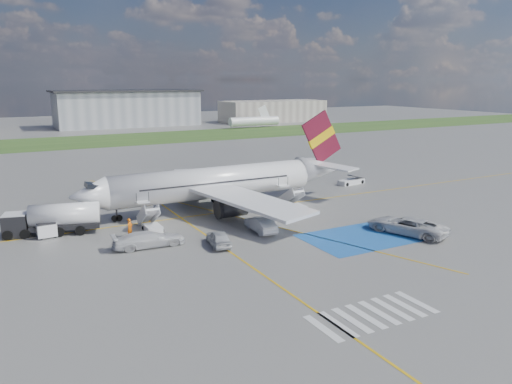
# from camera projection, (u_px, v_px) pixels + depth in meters

# --- Properties ---
(ground) EXTENTS (400.00, 400.00, 0.00)m
(ground) POSITION_uv_depth(u_px,v_px,m) (267.00, 239.00, 50.99)
(ground) COLOR #60605E
(ground) RESTS_ON ground
(grass_strip) EXTENTS (400.00, 30.00, 0.01)m
(grass_strip) POSITION_uv_depth(u_px,v_px,m) (91.00, 141.00, 132.61)
(grass_strip) COLOR #2D4C1E
(grass_strip) RESTS_ON ground
(taxiway_line_main) EXTENTS (120.00, 0.20, 0.01)m
(taxiway_line_main) POSITION_uv_depth(u_px,v_px,m) (219.00, 213.00, 61.30)
(taxiway_line_main) COLOR gold
(taxiway_line_main) RESTS_ON ground
(taxiway_line_cross) EXTENTS (0.20, 60.00, 0.01)m
(taxiway_line_cross) POSITION_uv_depth(u_px,v_px,m) (275.00, 283.00, 40.09)
(taxiway_line_cross) COLOR gold
(taxiway_line_cross) RESTS_ON ground
(taxiway_line_diag) EXTENTS (20.71, 56.45, 0.01)m
(taxiway_line_diag) POSITION_uv_depth(u_px,v_px,m) (219.00, 213.00, 61.30)
(taxiway_line_diag) COLOR gold
(taxiway_line_diag) RESTS_ON ground
(staging_box) EXTENTS (14.00, 8.00, 0.01)m
(staging_box) POSITION_uv_depth(u_px,v_px,m) (369.00, 236.00, 52.17)
(staging_box) COLOR #1C57A8
(staging_box) RESTS_ON ground
(crosswalk) EXTENTS (9.00, 4.00, 0.01)m
(crosswalk) POSITION_uv_depth(u_px,v_px,m) (372.00, 314.00, 34.69)
(crosswalk) COLOR silver
(crosswalk) RESTS_ON ground
(terminal_centre) EXTENTS (48.00, 18.00, 12.00)m
(terminal_centre) POSITION_uv_depth(u_px,v_px,m) (127.00, 109.00, 174.89)
(terminal_centre) COLOR gray
(terminal_centre) RESTS_ON ground
(terminal_east) EXTENTS (40.00, 16.00, 8.00)m
(terminal_east) POSITION_uv_depth(u_px,v_px,m) (273.00, 111.00, 194.73)
(terminal_east) COLOR gray
(terminal_east) RESTS_ON ground
(airliner) EXTENTS (36.81, 32.95, 11.92)m
(airliner) POSITION_uv_depth(u_px,v_px,m) (223.00, 182.00, 62.97)
(airliner) COLOR silver
(airliner) RESTS_ON ground
(airstairs_fwd) EXTENTS (1.90, 5.20, 3.60)m
(airstairs_fwd) POSITION_uv_depth(u_px,v_px,m) (152.00, 225.00, 53.94)
(airstairs_fwd) COLOR silver
(airstairs_fwd) RESTS_ON ground
(airstairs_aft) EXTENTS (1.90, 5.20, 3.60)m
(airstairs_aft) POSITION_uv_depth(u_px,v_px,m) (296.00, 205.00, 62.49)
(airstairs_aft) COLOR silver
(airstairs_aft) RESTS_ON ground
(fuel_tanker) EXTENTS (9.84, 4.78, 3.25)m
(fuel_tanker) POSITION_uv_depth(u_px,v_px,m) (53.00, 221.00, 52.54)
(fuel_tanker) COLOR black
(fuel_tanker) RESTS_ON ground
(gpu_cart) EXTENTS (1.95, 1.33, 1.56)m
(gpu_cart) POSITION_uv_depth(u_px,v_px,m) (47.00, 231.00, 51.39)
(gpu_cart) COLOR silver
(gpu_cart) RESTS_ON ground
(belt_loader) EXTENTS (5.09, 2.46, 1.48)m
(belt_loader) POSITION_uv_depth(u_px,v_px,m) (352.00, 182.00, 77.93)
(belt_loader) COLOR silver
(belt_loader) RESTS_ON ground
(car_silver_a) EXTENTS (2.64, 4.80, 1.55)m
(car_silver_a) POSITION_uv_depth(u_px,v_px,m) (219.00, 238.00, 48.98)
(car_silver_a) COLOR #B2B5B9
(car_silver_a) RESTS_ON ground
(car_silver_b) EXTENTS (2.05, 5.13, 1.66)m
(car_silver_b) POSITION_uv_depth(u_px,v_px,m) (261.00, 224.00, 53.49)
(car_silver_b) COLOR #AFB2B6
(car_silver_b) RESTS_ON ground
(van_white_a) EXTENTS (4.99, 7.07, 2.42)m
(van_white_a) POSITION_uv_depth(u_px,v_px,m) (407.00, 223.00, 52.63)
(van_white_a) COLOR silver
(van_white_a) RESTS_ON ground
(van_white_b) EXTENTS (5.39, 2.48, 2.06)m
(van_white_b) POSITION_uv_depth(u_px,v_px,m) (149.00, 237.00, 48.55)
(van_white_b) COLOR silver
(van_white_b) RESTS_ON ground
(crew_fwd) EXTENTS (0.85, 0.83, 1.97)m
(crew_fwd) POSITION_uv_depth(u_px,v_px,m) (130.00, 228.00, 51.66)
(crew_fwd) COLOR orange
(crew_fwd) RESTS_ON ground
(crew_nose) EXTENTS (0.85, 0.94, 1.57)m
(crew_nose) POSITION_uv_depth(u_px,v_px,m) (151.00, 215.00, 57.17)
(crew_nose) COLOR orange
(crew_nose) RESTS_ON ground
(crew_aft) EXTENTS (1.03, 1.18, 1.90)m
(crew_aft) POSITION_uv_depth(u_px,v_px,m) (267.00, 209.00, 59.08)
(crew_aft) COLOR orange
(crew_aft) RESTS_ON ground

